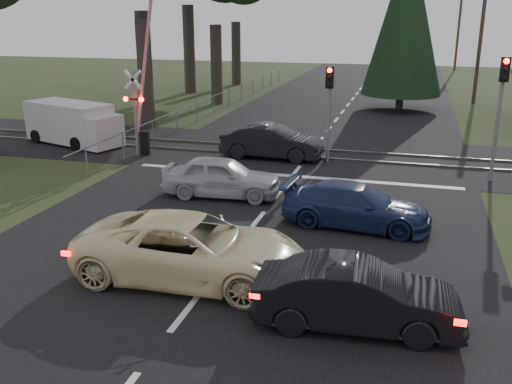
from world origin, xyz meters
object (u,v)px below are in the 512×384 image
(utility_pole_far, at_px, (459,26))
(silver_car, at_px, (222,177))
(utility_pole_mid, at_px, (481,35))
(white_van, at_px, (75,124))
(blue_sedan, at_px, (356,206))
(traffic_signal_center, at_px, (329,98))
(crossing_signal, at_px, (140,110))
(dark_hatchback, at_px, (357,296))
(traffic_signal_right, at_px, (503,95))
(dark_car_far, at_px, (272,142))
(cream_coupe, at_px, (192,249))

(utility_pole_far, height_order, silver_car, utility_pole_far)
(utility_pole_mid, xyz_separation_m, white_van, (-19.92, -19.04, -3.70))
(utility_pole_mid, xyz_separation_m, blue_sedan, (-5.51, -26.67, -4.08))
(traffic_signal_center, relative_size, silver_car, 0.98)
(crossing_signal, bearing_deg, traffic_signal_center, 6.15)
(blue_sedan, bearing_deg, crossing_signal, 62.54)
(blue_sedan, bearing_deg, utility_pole_mid, -6.96)
(utility_pole_mid, relative_size, white_van, 1.64)
(silver_car, distance_m, white_van, 11.25)
(traffic_signal_center, distance_m, utility_pole_mid, 20.82)
(utility_pole_mid, relative_size, dark_hatchback, 2.14)
(crossing_signal, relative_size, blue_sedan, 1.56)
(traffic_signal_right, height_order, silver_car, traffic_signal_right)
(utility_pole_far, relative_size, dark_car_far, 2.01)
(silver_car, bearing_deg, traffic_signal_right, -68.88)
(cream_coupe, bearing_deg, traffic_signal_right, -37.76)
(silver_car, height_order, dark_car_far, dark_car_far)
(dark_car_far, bearing_deg, dark_hatchback, -157.35)
(traffic_signal_right, bearing_deg, dark_car_far, 171.41)
(crossing_signal, height_order, cream_coupe, crossing_signal)
(dark_hatchback, bearing_deg, utility_pole_mid, -12.97)
(blue_sedan, bearing_deg, cream_coupe, 148.25)
(white_van, bearing_deg, traffic_signal_right, 14.15)
(white_van, bearing_deg, blue_sedan, -9.28)
(crossing_signal, distance_m, utility_pole_mid, 25.78)
(crossing_signal, xyz_separation_m, traffic_signal_center, (8.27, 0.89, 0.75))
(utility_pole_far, distance_m, cream_coupe, 57.18)
(silver_car, relative_size, blue_sedan, 0.93)
(utility_pole_far, height_order, cream_coupe, utility_pole_far)
(silver_car, bearing_deg, utility_pole_far, -15.85)
(traffic_signal_center, relative_size, blue_sedan, 0.92)
(cream_coupe, bearing_deg, crossing_signal, 30.25)
(utility_pole_mid, distance_m, blue_sedan, 27.54)
(utility_pole_far, bearing_deg, crossing_signal, -109.23)
(traffic_signal_center, xyz_separation_m, silver_car, (-2.86, -5.64, -2.10))
(crossing_signal, relative_size, traffic_signal_right, 1.48)
(utility_pole_far, relative_size, cream_coupe, 1.60)
(white_van, bearing_deg, silver_car, -13.17)
(dark_car_far, bearing_deg, white_van, 91.04)
(traffic_signal_right, relative_size, blue_sedan, 1.05)
(dark_hatchback, bearing_deg, blue_sedan, 1.69)
(cream_coupe, bearing_deg, dark_hatchback, -107.55)
(traffic_signal_center, xyz_separation_m, utility_pole_far, (7.50, 44.32, 1.92))
(white_van, bearing_deg, dark_hatchback, -23.27)
(cream_coupe, distance_m, white_van, 16.47)
(crossing_signal, xyz_separation_m, utility_pole_far, (15.77, 45.21, 2.67))
(utility_pole_far, bearing_deg, silver_car, -101.72)
(dark_car_far, height_order, white_van, white_van)
(traffic_signal_right, relative_size, white_van, 0.86)
(utility_pole_mid, distance_m, dark_hatchback, 33.14)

